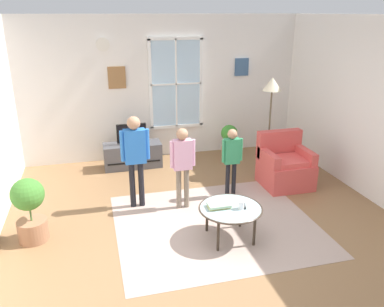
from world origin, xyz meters
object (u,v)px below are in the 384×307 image
remote_near_cup (243,206)px  person_blue_shirt (135,152)px  book_stack (219,205)px  television (132,133)px  remote_near_books (243,206)px  person_pink_shirt (182,159)px  armchair (285,166)px  tv_stand (133,155)px  person_green_shirt (232,155)px  potted_plant_by_window (229,141)px  potted_plant_corner (30,208)px  coffee_table (230,210)px  cup (241,205)px  floor_lamp (272,94)px

remote_near_cup → person_blue_shirt: person_blue_shirt is taller
book_stack → remote_near_cup: book_stack is taller
television → remote_near_books: 2.98m
book_stack → person_pink_shirt: 0.99m
armchair → remote_near_books: (-1.28, -1.33, 0.12)m
tv_stand → book_stack: bearing=-74.2°
person_blue_shirt → person_green_shirt: (1.45, -0.02, -0.18)m
book_stack → person_green_shirt: bearing=62.9°
tv_stand → person_pink_shirt: size_ratio=0.86×
remote_near_books → potted_plant_by_window: size_ratio=0.21×
armchair → person_blue_shirt: 2.52m
potted_plant_corner → person_green_shirt: bearing=11.1°
television → person_blue_shirt: size_ratio=0.39×
coffee_table → potted_plant_corner: potted_plant_corner is taller
tv_stand → potted_plant_by_window: bearing=-0.5°
coffee_table → person_green_shirt: 1.26m
cup → remote_near_books: bearing=51.0°
television → floor_lamp: floor_lamp is taller
television → coffee_table: television is taller
potted_plant_by_window → person_pink_shirt: bearing=-127.2°
remote_near_books → person_blue_shirt: bearing=135.0°
armchair → potted_plant_by_window: size_ratio=1.29×
remote_near_books → person_blue_shirt: size_ratio=0.10×
cup → person_blue_shirt: person_blue_shirt is taller
person_blue_shirt → cup: bearing=-47.3°
armchair → potted_plant_by_window: armchair is taller
remote_near_cup → remote_near_books: bearing=114.6°
television → cup: television is taller
armchair → cup: size_ratio=8.31×
television → person_pink_shirt: (0.52, -1.81, 0.11)m
coffee_table → person_pink_shirt: bearing=111.7°
person_blue_shirt → person_pink_shirt: (0.64, -0.21, -0.10)m
tv_stand → person_pink_shirt: 1.96m
television → remote_near_cup: 2.99m
remote_near_cup → person_pink_shirt: size_ratio=0.11×
tv_stand → armchair: 2.75m
television → person_green_shirt: size_ratio=0.49×
potted_plant_by_window → potted_plant_corner: bearing=-147.5°
coffee_table → book_stack: 0.15m
tv_stand → floor_lamp: size_ratio=0.61×
person_green_shirt → television: bearing=129.6°
person_blue_shirt → person_green_shirt: size_ratio=1.26×
television → book_stack: (0.77, -2.72, -0.19)m
person_green_shirt → potted_plant_corner: bearing=-168.9°
tv_stand → person_pink_shirt: person_pink_shirt is taller
remote_near_books → floor_lamp: 2.45m
remote_near_cup → floor_lamp: floor_lamp is taller
remote_near_cup → coffee_table: bearing=173.9°
coffee_table → remote_near_cup: (0.16, -0.02, 0.04)m
person_green_shirt → floor_lamp: (0.95, 0.73, 0.74)m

